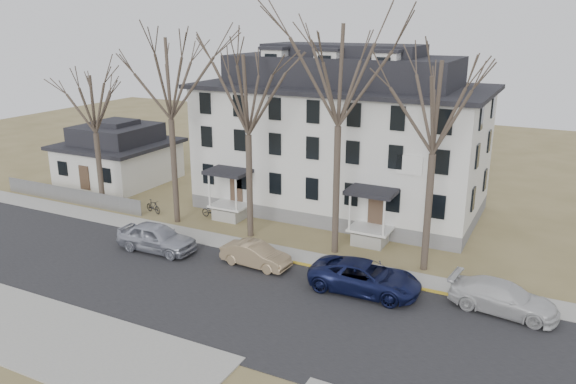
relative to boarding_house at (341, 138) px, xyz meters
The scene contains 19 objects.
ground 18.85m from the boarding_house, 83.64° to the right, with size 120.00×120.00×0.00m, color olive.
main_road 16.96m from the boarding_house, 82.85° to the right, with size 120.00×10.00×0.04m, color #27272A.
far_sidewalk 11.49m from the boarding_house, 78.64° to the right, with size 120.00×2.00×0.08m, color #A09F97.
near_sidewalk_left 24.33m from the boarding_house, 104.65° to the right, with size 20.00×5.00×0.08m, color #A09F97.
yellow_curb 13.99m from the boarding_house, 57.18° to the right, with size 14.00×0.25×0.06m, color gold.
boarding_house is the anchor object (origin of this frame).
small_house 20.34m from the boarding_house, behind, with size 8.70×8.70×5.00m.
fence 21.48m from the boarding_house, 156.01° to the right, with size 14.00×0.06×1.20m, color gray.
tree_far_left 13.12m from the boarding_house, 137.82° to the right, with size 8.40×8.40×13.72m.
tree_mid_left 9.66m from the boarding_house, 110.20° to the right, with size 7.80×7.80×12.74m.
tree_center 10.39m from the boarding_house, 69.80° to the right, with size 9.00×9.00×14.70m.
tree_mid_right 12.51m from the boarding_house, 43.81° to the right, with size 7.80×7.80×12.74m.
tree_bungalow 18.17m from the boarding_house, 152.99° to the right, with size 6.60×6.60×10.78m.
car_silver 15.34m from the boarding_house, 117.69° to the right, with size 2.05×5.09×1.74m, color #A7AAB8.
car_tan 13.06m from the boarding_house, 91.27° to the right, with size 1.45×4.17×1.37m, color #99805D.
car_navy 14.67m from the boarding_house, 62.58° to the right, with size 2.68×5.81×1.61m, color #111740.
car_white 17.97m from the boarding_house, 40.91° to the right, with size 2.08×5.13×1.49m, color silver.
bicycle_left 10.87m from the boarding_house, 137.82° to the right, with size 0.63×1.80×0.95m, color black.
bicycle_right 14.71m from the boarding_house, 147.15° to the right, with size 0.46×1.63×0.98m, color black.
Camera 1 is at (12.84, -19.98, 13.68)m, focal length 35.00 mm.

